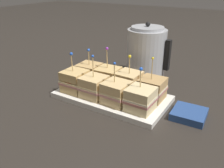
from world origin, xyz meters
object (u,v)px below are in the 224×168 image
object	(u,v)px
sandwich_back_far_left	(89,73)
sandwich_back_center_right	(129,83)
sandwich_front_far_left	(75,81)
kettle_steel	(146,53)
sandwich_front_center_right	(116,93)
sandwich_back_far_right	(152,89)
sandwich_back_center_left	(108,78)
serving_platter	(112,96)
napkin_stack	(189,114)
sandwich_front_center_left	(94,87)
sandwich_front_far_right	(140,99)

from	to	relation	value
sandwich_back_far_left	sandwich_back_center_right	xyz separation A→B (m)	(0.18, 0.00, 0.00)
sandwich_front_far_left	kettle_steel	size ratio (longest dim) A/B	0.62
sandwich_front_center_right	sandwich_back_far_right	distance (m)	0.13
sandwich_front_center_right	sandwich_back_far_right	bearing A→B (deg)	45.42
sandwich_front_far_left	sandwich_back_center_left	world-z (taller)	sandwich_back_center_left
sandwich_front_far_left	sandwich_front_center_right	size ratio (longest dim) A/B	1.04
serving_platter	sandwich_back_center_right	xyz separation A→B (m)	(0.04, 0.05, 0.05)
sandwich_back_center_right	napkin_stack	distance (m)	0.24
sandwich_back_center_right	kettle_steel	bearing A→B (deg)	97.35
sandwich_back_center_left	kettle_steel	bearing A→B (deg)	74.13
serving_platter	sandwich_front_center_right	bearing A→B (deg)	-45.24
sandwich_back_center_right	sandwich_back_far_right	size ratio (longest dim) A/B	0.96
sandwich_back_far_right	napkin_stack	bearing A→B (deg)	-10.57
sandwich_front_center_left	sandwich_back_far_right	distance (m)	0.21
kettle_steel	sandwich_front_center_left	bearing A→B (deg)	-101.56
sandwich_back_far_left	sandwich_back_center_left	distance (m)	0.09
sandwich_front_far_right	sandwich_back_far_right	size ratio (longest dim) A/B	0.92
serving_platter	sandwich_front_center_left	world-z (taller)	sandwich_front_center_left
sandwich_back_center_right	sandwich_front_center_left	bearing A→B (deg)	-134.26
sandwich_back_far_right	sandwich_back_center_left	bearing A→B (deg)	-179.35
sandwich_back_far_left	sandwich_back_far_right	size ratio (longest dim) A/B	0.93
sandwich_front_center_right	sandwich_back_center_right	distance (m)	0.09
sandwich_back_center_left	serving_platter	bearing A→B (deg)	-44.11
sandwich_back_far_right	napkin_stack	world-z (taller)	sandwich_back_far_right
sandwich_front_far_left	sandwich_front_center_right	xyz separation A→B (m)	(0.18, -0.00, -0.00)
sandwich_front_center_left	napkin_stack	world-z (taller)	sandwich_front_center_left
sandwich_back_center_right	kettle_steel	world-z (taller)	kettle_steel
sandwich_front_center_right	napkin_stack	world-z (taller)	sandwich_front_center_right
sandwich_front_center_right	sandwich_back_center_left	size ratio (longest dim) A/B	0.91
sandwich_front_center_left	kettle_steel	world-z (taller)	kettle_steel
serving_platter	sandwich_front_far_left	world-z (taller)	sandwich_front_far_left
sandwich_back_far_left	sandwich_back_center_right	bearing A→B (deg)	0.84
sandwich_back_far_right	sandwich_front_far_left	bearing A→B (deg)	-161.27
sandwich_back_center_left	sandwich_back_far_right	xyz separation A→B (m)	(0.18, 0.00, -0.00)
sandwich_front_center_right	napkin_stack	xyz separation A→B (m)	(0.23, 0.07, -0.04)
napkin_stack	sandwich_front_far_left	bearing A→B (deg)	-170.99
sandwich_front_center_left	serving_platter	bearing A→B (deg)	44.93
kettle_steel	sandwich_front_far_left	bearing A→B (deg)	-116.24
sandwich_front_far_left	sandwich_back_center_right	world-z (taller)	sandwich_front_far_left
sandwich_front_far_right	sandwich_back_far_right	xyz separation A→B (m)	(0.00, 0.09, -0.00)
sandwich_front_far_left	sandwich_front_center_left	size ratio (longest dim) A/B	0.97
serving_platter	sandwich_front_far_right	bearing A→B (deg)	-18.97
sandwich_front_far_left	napkin_stack	bearing A→B (deg)	9.01
serving_platter	sandwich_back_far_left	xyz separation A→B (m)	(-0.13, 0.04, 0.05)
kettle_steel	serving_platter	bearing A→B (deg)	-93.54
sandwich_front_center_right	sandwich_back_far_right	world-z (taller)	sandwich_back_far_right
sandwich_front_center_right	sandwich_back_center_right	size ratio (longest dim) A/B	0.98
sandwich_front_center_left	sandwich_front_center_right	distance (m)	0.09
sandwich_front_far_right	sandwich_front_center_left	bearing A→B (deg)	179.97
sandwich_back_center_right	sandwich_back_center_left	bearing A→B (deg)	-178.60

